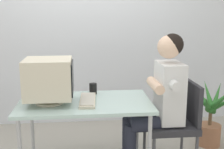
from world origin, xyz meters
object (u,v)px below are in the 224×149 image
object	(u,v)px
office_chair	(177,120)
desk_mug	(93,89)
person_seated	(160,96)
keyboard	(88,100)
potted_plant	(211,114)
desk	(85,107)
crt_monitor	(49,79)

from	to	relation	value
office_chair	desk_mug	distance (m)	0.88
person_seated	keyboard	bearing A→B (deg)	-177.39
keyboard	office_chair	distance (m)	0.90
keyboard	potted_plant	distance (m)	1.54
keyboard	desk_mug	bearing A→B (deg)	77.16
desk	office_chair	world-z (taller)	office_chair
keyboard	person_seated	distance (m)	0.69
crt_monitor	office_chair	distance (m)	1.29
crt_monitor	desk_mug	distance (m)	0.52
office_chair	desk_mug	world-z (taller)	office_chair
crt_monitor	potted_plant	world-z (taller)	crt_monitor
potted_plant	desk_mug	size ratio (longest dim) A/B	7.07
potted_plant	desk_mug	xyz separation A→B (m)	(-1.36, -0.21, 0.40)
keyboard	office_chair	world-z (taller)	office_chair
keyboard	potted_plant	size ratio (longest dim) A/B	0.58
keyboard	person_seated	xyz separation A→B (m)	(0.69, 0.03, 0.01)
person_seated	potted_plant	size ratio (longest dim) A/B	1.74
potted_plant	desk_mug	bearing A→B (deg)	-171.16
desk	office_chair	xyz separation A→B (m)	(0.89, 0.02, -0.16)
crt_monitor	keyboard	distance (m)	0.40
keyboard	crt_monitor	bearing A→B (deg)	-177.84
crt_monitor	office_chair	size ratio (longest dim) A/B	0.49
office_chair	potted_plant	distance (m)	0.71
keyboard	desk_mug	world-z (taller)	desk_mug
keyboard	office_chair	bearing A→B (deg)	2.08
keyboard	office_chair	xyz separation A→B (m)	(0.87, 0.03, -0.24)
desk	potted_plant	distance (m)	1.54
crt_monitor	person_seated	bearing A→B (deg)	2.46
crt_monitor	office_chair	bearing A→B (deg)	2.10
crt_monitor	person_seated	world-z (taller)	person_seated
keyboard	person_seated	size ratio (longest dim) A/B	0.33
potted_plant	desk_mug	world-z (taller)	desk_mug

